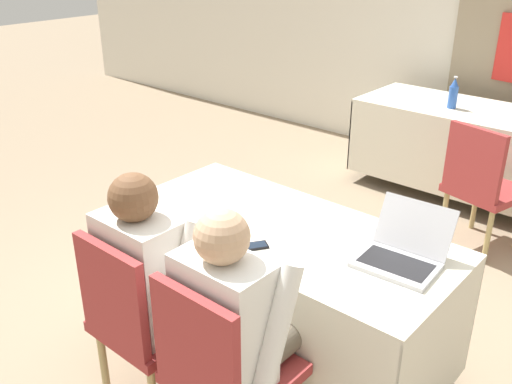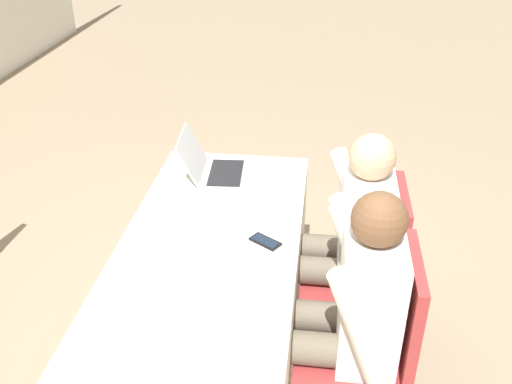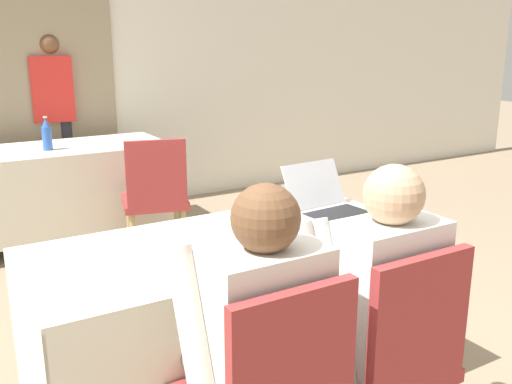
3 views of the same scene
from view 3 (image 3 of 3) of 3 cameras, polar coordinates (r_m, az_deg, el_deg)
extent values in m
cube|color=silver|center=(5.27, -19.85, 12.16)|extent=(12.00, 0.06, 2.70)
cube|color=gray|center=(5.20, -20.04, 11.85)|extent=(1.09, 0.04, 2.65)
cube|color=silver|center=(2.35, -2.47, -5.07)|extent=(1.64, 0.75, 0.02)
cube|color=silver|center=(2.19, 2.41, -15.67)|extent=(1.64, 0.01, 0.61)
cube|color=silver|center=(2.77, -6.08, -8.87)|extent=(1.64, 0.01, 0.61)
cube|color=silver|center=(2.25, -21.65, -15.91)|extent=(0.01, 0.75, 0.61)
cube|color=silver|center=(2.91, 11.98, -7.93)|extent=(0.01, 0.75, 0.61)
cube|color=silver|center=(4.61, -19.26, 4.13)|extent=(1.64, 0.75, 0.02)
cube|color=silver|center=(4.33, -17.88, -0.69)|extent=(1.64, 0.01, 0.61)
cube|color=silver|center=(5.03, -19.84, 1.28)|extent=(1.64, 0.01, 0.61)
cube|color=silver|center=(4.90, -9.63, 1.62)|extent=(0.01, 0.75, 0.61)
cylinder|color=#333333|center=(4.78, -18.57, -3.81)|extent=(0.06, 0.06, 0.11)
cube|color=#B7B7BC|center=(2.66, 8.06, -2.29)|extent=(0.34, 0.26, 0.02)
cube|color=black|center=(2.66, 8.07, -2.07)|extent=(0.30, 0.18, 0.00)
cube|color=#B7B7BC|center=(2.75, 5.80, 0.75)|extent=(0.33, 0.13, 0.20)
cube|color=black|center=(2.75, 5.80, 0.75)|extent=(0.30, 0.11, 0.18)
cube|color=black|center=(2.16, 0.85, -6.47)|extent=(0.12, 0.15, 0.01)
cube|color=#192333|center=(2.16, 0.85, -6.33)|extent=(0.11, 0.13, 0.00)
cube|color=white|center=(2.38, -11.44, -4.81)|extent=(0.28, 0.34, 0.00)
cube|color=white|center=(2.36, 3.75, -4.71)|extent=(0.26, 0.33, 0.00)
cylinder|color=#2D5BB7|center=(4.50, -20.16, 5.03)|extent=(0.07, 0.07, 0.17)
cone|color=#2D5BB7|center=(4.48, -20.30, 6.53)|extent=(0.06, 0.06, 0.07)
cylinder|color=silver|center=(4.47, -20.35, 7.03)|extent=(0.03, 0.03, 0.01)
cube|color=#9E3333|center=(1.64, 3.80, -17.00)|extent=(0.40, 0.04, 0.45)
cylinder|color=tan|center=(2.49, 11.63, -17.81)|extent=(0.04, 0.04, 0.39)
cube|color=#9E3333|center=(2.16, 11.59, -16.42)|extent=(0.44, 0.44, 0.05)
cube|color=#9E3333|center=(1.92, 16.08, -12.46)|extent=(0.40, 0.04, 0.45)
cylinder|color=tan|center=(4.38, -7.96, -2.91)|extent=(0.04, 0.04, 0.39)
cylinder|color=tan|center=(4.35, -12.55, -3.27)|extent=(0.04, 0.04, 0.39)
cylinder|color=tan|center=(4.05, -7.20, -4.39)|extent=(0.04, 0.04, 0.39)
cylinder|color=tan|center=(4.02, -12.18, -4.79)|extent=(0.04, 0.04, 0.39)
cube|color=#9E3333|center=(4.13, -10.11, -0.91)|extent=(0.54, 0.54, 0.05)
cube|color=#9E3333|center=(3.88, -9.94, 1.86)|extent=(0.40, 0.14, 0.45)
cylinder|color=#665B4C|center=(2.00, 0.36, -15.90)|extent=(0.13, 0.42, 0.13)
cylinder|color=#665B4C|center=(1.93, -4.45, -17.27)|extent=(0.13, 0.42, 0.13)
cube|color=silver|center=(1.73, 0.92, -13.78)|extent=(0.36, 0.22, 0.52)
cylinder|color=silver|center=(1.86, 5.88, -11.40)|extent=(0.08, 0.26, 0.54)
cylinder|color=silver|center=(1.67, -6.18, -14.69)|extent=(0.08, 0.26, 0.54)
sphere|color=brown|center=(1.59, 0.97, -2.66)|extent=(0.20, 0.20, 0.20)
cylinder|color=#665B4C|center=(2.26, 11.19, -12.38)|extent=(0.13, 0.42, 0.13)
cylinder|color=#665B4C|center=(2.15, 7.51, -13.64)|extent=(0.13, 0.42, 0.13)
cylinder|color=#665B4C|center=(2.51, 8.01, -16.63)|extent=(0.10, 0.10, 0.44)
cylinder|color=#665B4C|center=(2.42, 4.51, -17.89)|extent=(0.10, 0.10, 0.44)
cube|color=white|center=(2.00, 13.00, -10.01)|extent=(0.36, 0.22, 0.52)
cylinder|color=white|center=(2.16, 16.36, -8.07)|extent=(0.08, 0.26, 0.54)
cylinder|color=white|center=(1.90, 7.46, -10.92)|extent=(0.08, 0.26, 0.54)
sphere|color=tan|center=(1.88, 13.62, -0.28)|extent=(0.20, 0.20, 0.20)
cylinder|color=#33333D|center=(5.35, -19.90, 2.15)|extent=(0.12, 0.12, 0.85)
cylinder|color=#33333D|center=(5.35, -18.19, 2.31)|extent=(0.12, 0.12, 0.85)
cube|color=red|center=(5.25, -19.70, 9.70)|extent=(0.37, 0.25, 0.55)
sphere|color=brown|center=(5.23, -20.07, 13.73)|extent=(0.19, 0.19, 0.19)
camera|label=1|loc=(2.53, 60.89, 18.37)|focal=40.00mm
camera|label=2|loc=(1.84, -66.81, 24.93)|focal=40.00mm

